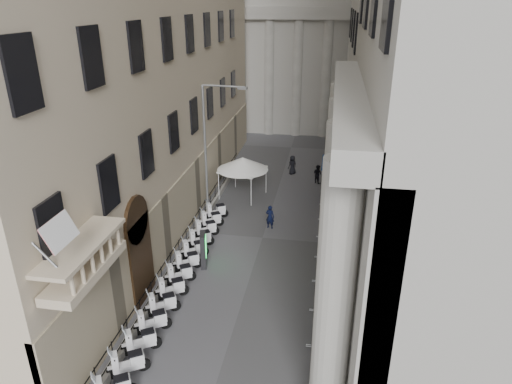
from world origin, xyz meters
TOP-DOWN VIEW (x-y plane):
  - iron_fence at (-4.30, 18.00)m, footprint 0.30×28.00m
  - blue_awning at (4.15, 26.00)m, footprint 1.60×3.00m
  - scooter_3 at (-3.55, 7.08)m, footprint 1.49×1.20m
  - scooter_4 at (-3.55, 8.38)m, footprint 1.49×1.20m
  - scooter_5 at (-3.55, 9.68)m, footprint 1.49×1.20m
  - scooter_6 at (-3.55, 10.98)m, footprint 1.49×1.20m
  - scooter_7 at (-3.55, 12.28)m, footprint 1.49×1.20m
  - scooter_8 at (-3.55, 13.58)m, footprint 1.49×1.20m
  - scooter_9 at (-3.55, 14.88)m, footprint 1.49×1.20m
  - scooter_10 at (-3.55, 16.18)m, footprint 1.49×1.20m
  - scooter_11 at (-3.55, 17.48)m, footprint 1.49×1.20m
  - scooter_12 at (-3.55, 18.78)m, footprint 1.49×1.20m
  - scooter_13 at (-3.55, 20.08)m, footprint 1.49×1.20m
  - scooter_14 at (-3.55, 21.39)m, footprint 1.49×1.20m
  - barrier_1 at (3.65, 8.63)m, footprint 0.60×2.40m
  - barrier_2 at (3.65, 11.13)m, footprint 0.60×2.40m
  - barrier_3 at (3.65, 13.63)m, footprint 0.60×2.40m
  - barrier_4 at (3.65, 16.13)m, footprint 0.60×2.40m
  - barrier_5 at (3.65, 18.63)m, footprint 0.60×2.40m
  - barrier_6 at (3.65, 21.13)m, footprint 0.60×2.40m
  - barrier_7 at (3.65, 23.63)m, footprint 0.60×2.40m
  - barrier_8 at (3.65, 26.13)m, footprint 0.60×2.40m
  - barrier_9 at (3.65, 28.63)m, footprint 0.60×2.40m
  - security_tent at (-2.80, 25.93)m, footprint 3.83×3.83m
  - street_lamp at (-3.81, 21.62)m, footprint 2.95×0.48m
  - info_kiosk at (-2.78, 15.44)m, footprint 0.51×1.00m
  - pedestrian_a at (0.28, 20.62)m, footprint 0.67×0.52m
  - pedestrian_b at (3.00, 29.17)m, footprint 0.96×0.93m
  - pedestrian_c at (0.79, 30.88)m, footprint 0.94×0.93m

SIDE VIEW (x-z plane):
  - iron_fence at x=-4.30m, z-range -0.70..0.70m
  - blue_awning at x=4.15m, z-range -1.50..1.50m
  - scooter_3 at x=-3.55m, z-range -0.75..0.75m
  - scooter_4 at x=-3.55m, z-range -0.75..0.75m
  - scooter_5 at x=-3.55m, z-range -0.75..0.75m
  - scooter_6 at x=-3.55m, z-range -0.75..0.75m
  - scooter_7 at x=-3.55m, z-range -0.75..0.75m
  - scooter_8 at x=-3.55m, z-range -0.75..0.75m
  - scooter_9 at x=-3.55m, z-range -0.75..0.75m
  - scooter_10 at x=-3.55m, z-range -0.75..0.75m
  - scooter_11 at x=-3.55m, z-range -0.75..0.75m
  - scooter_12 at x=-3.55m, z-range -0.75..0.75m
  - scooter_13 at x=-3.55m, z-range -0.75..0.75m
  - scooter_14 at x=-3.55m, z-range -0.75..0.75m
  - barrier_1 at x=3.65m, z-range -0.55..0.55m
  - barrier_2 at x=3.65m, z-range -0.55..0.55m
  - barrier_3 at x=3.65m, z-range -0.55..0.55m
  - barrier_4 at x=3.65m, z-range -0.55..0.55m
  - barrier_5 at x=3.65m, z-range -0.55..0.55m
  - barrier_6 at x=3.65m, z-range -0.55..0.55m
  - barrier_7 at x=3.65m, z-range -0.55..0.55m
  - barrier_8 at x=3.65m, z-range -0.55..0.55m
  - barrier_9 at x=3.65m, z-range -0.55..0.55m
  - pedestrian_b at x=3.00m, z-range 0.00..1.56m
  - pedestrian_a at x=0.28m, z-range 0.00..1.61m
  - pedestrian_c at x=0.79m, z-range 0.00..1.64m
  - info_kiosk at x=-2.78m, z-range 0.01..2.05m
  - security_tent at x=-2.80m, z-range 1.04..4.15m
  - street_lamp at x=-3.81m, z-range 0.93..10.01m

